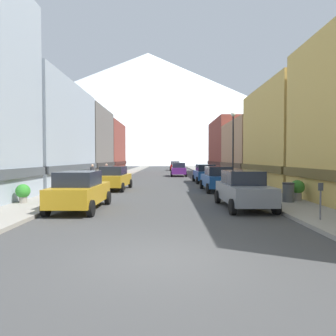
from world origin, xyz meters
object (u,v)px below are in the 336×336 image
(car_right_2, at_px, (205,173))
(car_driving_0, at_px, (178,169))
(car_left_0, at_px, (79,190))
(car_right_0, at_px, (243,189))
(potted_plant_2, at_px, (23,192))
(car_driving_1, at_px, (175,166))
(car_left_1, at_px, (114,178))
(potted_plant_1, at_px, (86,179))
(parking_meter_near, at_px, (320,196))
(pedestrian_0, at_px, (92,175))
(pedestrian_1, at_px, (106,172))
(potted_plant_0, at_px, (297,189))
(car_right_1, at_px, (217,179))
(streetlamp_right, at_px, (233,138))
(trash_bin_right, at_px, (288,192))

(car_right_2, bearing_deg, car_driving_0, 101.71)
(car_left_0, distance_m, car_right_0, 7.62)
(potted_plant_2, bearing_deg, car_driving_1, 78.98)
(car_left_1, distance_m, potted_plant_1, 5.30)
(car_left_0, distance_m, car_driving_0, 26.66)
(parking_meter_near, bearing_deg, car_right_2, 96.06)
(pedestrian_0, bearing_deg, car_right_2, 18.30)
(car_right_0, bearing_deg, car_driving_0, 94.92)
(pedestrian_1, bearing_deg, car_right_0, -60.23)
(parking_meter_near, relative_size, potted_plant_0, 1.23)
(car_right_2, bearing_deg, pedestrian_0, -161.70)
(potted_plant_1, bearing_deg, car_left_0, -76.24)
(car_left_0, bearing_deg, car_right_2, 63.86)
(pedestrian_1, bearing_deg, car_right_2, -14.63)
(car_right_0, relative_size, parking_meter_near, 3.34)
(car_left_1, distance_m, parking_meter_near, 15.13)
(potted_plant_2, bearing_deg, parking_meter_near, -17.90)
(car_right_1, height_order, car_right_2, same)
(parking_meter_near, bearing_deg, car_right_1, 100.04)
(car_driving_0, relative_size, pedestrian_1, 2.67)
(car_right_0, height_order, car_right_2, same)
(car_left_0, xyz_separation_m, car_right_1, (7.60, 8.14, 0.00))
(car_left_1, xyz_separation_m, streetlamp_right, (9.15, 1.30, 3.09))
(car_left_0, height_order, car_right_2, same)
(car_left_1, relative_size, trash_bin_right, 4.58)
(car_right_2, bearing_deg, car_left_0, -116.14)
(car_right_0, xyz_separation_m, car_right_1, (0.00, 7.59, 0.00))
(car_right_1, xyz_separation_m, pedestrian_0, (-10.05, 4.03, 0.04))
(car_driving_0, relative_size, parking_meter_near, 3.31)
(car_left_0, bearing_deg, potted_plant_0, 10.62)
(car_right_2, height_order, parking_meter_near, car_right_2)
(car_left_1, height_order, car_driving_0, same)
(car_right_2, distance_m, potted_plant_0, 13.84)
(pedestrian_1, bearing_deg, trash_bin_right, -52.66)
(car_right_2, height_order, car_driving_1, same)
(car_left_1, relative_size, potted_plant_0, 4.15)
(car_driving_1, bearing_deg, car_right_2, -85.79)
(trash_bin_right, height_order, potted_plant_2, trash_bin_right)
(car_left_1, relative_size, potted_plant_1, 6.25)
(car_right_1, distance_m, potted_plant_2, 12.81)
(car_driving_0, xyz_separation_m, potted_plant_1, (-8.60, -13.04, -0.41))
(car_driving_0, height_order, pedestrian_0, pedestrian_0)
(car_left_0, xyz_separation_m, potted_plant_1, (-3.20, 13.06, -0.41))
(potted_plant_2, bearing_deg, trash_bin_right, 1.46)
(car_left_0, bearing_deg, car_right_0, 4.10)
(car_left_0, bearing_deg, potted_plant_1, 103.76)
(potted_plant_1, bearing_deg, trash_bin_right, -40.67)
(pedestrian_0, bearing_deg, potted_plant_0, -37.42)
(trash_bin_right, xyz_separation_m, potted_plant_0, (0.65, 0.43, 0.14))
(trash_bin_right, bearing_deg, car_driving_1, 96.19)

